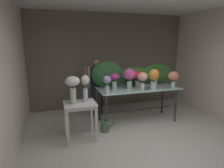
# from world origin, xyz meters

# --- Properties ---
(ground_plane) EXTENTS (7.29, 7.29, 0.00)m
(ground_plane) POSITION_xyz_m (0.00, 1.66, 0.00)
(ground_plane) COLOR silver
(wall_back) EXTENTS (4.88, 0.12, 2.82)m
(wall_back) POSITION_xyz_m (0.00, 3.31, 1.41)
(wall_back) COLOR #706656
(wall_back) RESTS_ON ground
(wall_left) EXTENTS (0.12, 3.43, 2.82)m
(wall_left) POSITION_xyz_m (-2.44, 1.66, 1.41)
(wall_left) COLOR beige
(wall_left) RESTS_ON ground
(wall_right) EXTENTS (0.12, 3.43, 2.82)m
(wall_right) POSITION_xyz_m (2.44, 1.66, 1.41)
(wall_right) COLOR beige
(wall_right) RESTS_ON ground
(display_table_glass) EXTENTS (2.01, 0.83, 0.88)m
(display_table_glass) POSITION_xyz_m (0.31, 1.82, 0.73)
(display_table_glass) COLOR #ADD8D0
(display_table_glass) RESTS_ON ground
(side_table_white) EXTENTS (0.64, 0.54, 0.79)m
(side_table_white) POSITION_xyz_m (-1.21, 1.30, 0.66)
(side_table_white) COLOR white
(side_table_white) RESTS_ON ground
(florist) EXTENTS (0.63, 0.24, 1.55)m
(florist) POSITION_xyz_m (-0.59, 2.49, 0.96)
(florist) COLOR #232328
(florist) RESTS_ON ground
(foliage_backdrop) EXTENTS (2.22, 0.29, 0.65)m
(foliage_backdrop) POSITION_xyz_m (0.25, 2.11, 1.16)
(foliage_backdrop) COLOR #28562D
(foliage_backdrop) RESTS_ON display_table_glass
(vase_fuchsia_tulips) EXTENTS (0.32, 0.30, 0.49)m
(vase_fuchsia_tulips) POSITION_xyz_m (0.07, 1.81, 1.18)
(vase_fuchsia_tulips) COLOR silver
(vase_fuchsia_tulips) RESTS_ON display_table_glass
(vase_lilac_carnations) EXTENTS (0.18, 0.18, 0.40)m
(vase_lilac_carnations) POSITION_xyz_m (-0.58, 1.50, 1.12)
(vase_lilac_carnations) COLOR silver
(vase_lilac_carnations) RESTS_ON display_table_glass
(vase_peach_ranunculus) EXTENTS (0.23, 0.23, 0.43)m
(vase_peach_ranunculus) POSITION_xyz_m (0.29, 1.54, 1.15)
(vase_peach_ranunculus) COLOR silver
(vase_peach_ranunculus) RESTS_ON display_table_glass
(vase_crimson_lilies) EXTENTS (0.17, 0.17, 0.45)m
(vase_crimson_lilies) POSITION_xyz_m (0.82, 1.88, 1.13)
(vase_crimson_lilies) COLOR silver
(vase_crimson_lilies) RESTS_ON display_table_glass
(vase_magenta_anemones) EXTENTS (0.23, 0.20, 0.40)m
(vase_magenta_anemones) POSITION_xyz_m (-0.32, 1.78, 1.12)
(vase_magenta_anemones) COLOR silver
(vase_magenta_anemones) RESTS_ON display_table_glass
(vase_coral_freesia) EXTENTS (0.30, 0.25, 0.41)m
(vase_coral_freesia) POSITION_xyz_m (1.12, 1.56, 1.14)
(vase_coral_freesia) COLOR silver
(vase_coral_freesia) RESTS_ON display_table_glass
(vase_scarlet_dahlias) EXTENTS (0.31, 0.31, 0.40)m
(vase_scarlet_dahlias) POSITION_xyz_m (0.34, 1.90, 1.14)
(vase_scarlet_dahlias) COLOR silver
(vase_scarlet_dahlias) RESTS_ON display_table_glass
(vase_sunset_stock) EXTENTS (0.27, 0.24, 0.49)m
(vase_sunset_stock) POSITION_xyz_m (0.58, 1.55, 1.16)
(vase_sunset_stock) COLOR silver
(vase_sunset_stock) RESTS_ON display_table_glass
(vase_white_roses_tall) EXTENTS (0.28, 0.28, 0.55)m
(vase_white_roses_tall) POSITION_xyz_m (-1.33, 1.30, 1.15)
(vase_white_roses_tall) COLOR silver
(vase_white_roses_tall) RESTS_ON side_table_white
(vase_cream_lisianthus_tall) EXTENTS (0.17, 0.16, 0.55)m
(vase_cream_lisianthus_tall) POSITION_xyz_m (-1.08, 1.35, 1.11)
(vase_cream_lisianthus_tall) COLOR silver
(vase_cream_lisianthus_tall) RESTS_ON side_table_white
(watering_can) EXTENTS (0.35, 0.18, 0.34)m
(watering_can) POSITION_xyz_m (-0.64, 1.47, 0.13)
(watering_can) COLOR #4C704C
(watering_can) RESTS_ON ground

